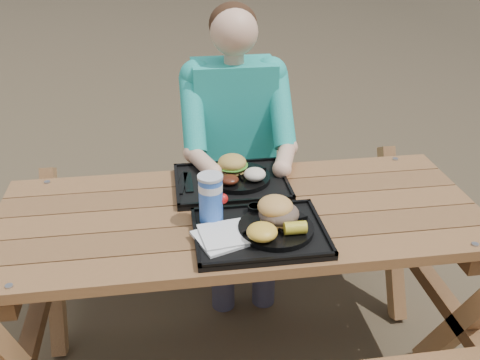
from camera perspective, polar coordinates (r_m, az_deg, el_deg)
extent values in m
plane|color=#999999|center=(2.47, 0.00, -18.37)|extent=(60.00, 60.00, 0.00)
cube|color=black|center=(1.85, 2.11, -5.76)|extent=(0.45, 0.35, 0.02)
cube|color=black|center=(2.16, -0.93, -0.37)|extent=(0.45, 0.35, 0.02)
cylinder|color=black|center=(1.84, 3.83, -5.18)|extent=(0.26, 0.26, 0.02)
cylinder|color=black|center=(2.16, -0.18, 0.28)|extent=(0.26, 0.26, 0.02)
cube|color=silver|center=(1.80, -1.94, -6.09)|extent=(0.21, 0.21, 0.02)
cylinder|color=blue|center=(1.86, -3.13, -2.11)|extent=(0.08, 0.08, 0.17)
cylinder|color=black|center=(1.93, 1.61, -3.16)|extent=(0.05, 0.05, 0.03)
cylinder|color=yellow|center=(1.96, 2.96, -2.78)|extent=(0.06, 0.06, 0.03)
ellipsoid|color=gold|center=(1.76, 2.37, -5.55)|extent=(0.10, 0.10, 0.05)
cube|color=black|center=(2.16, -5.54, -0.17)|extent=(0.03, 0.18, 0.01)
ellipsoid|color=#4B1C0F|center=(2.09, -1.12, 0.03)|extent=(0.07, 0.07, 0.03)
ellipsoid|color=beige|center=(2.12, 1.59, 0.62)|extent=(0.09, 0.09, 0.05)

